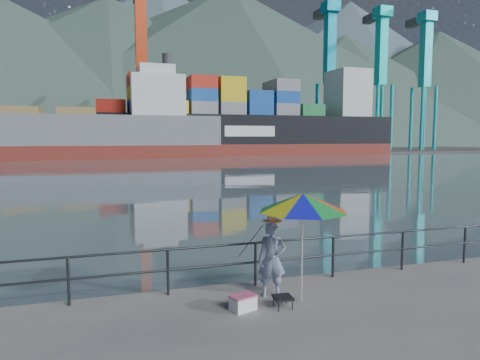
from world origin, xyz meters
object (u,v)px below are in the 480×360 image
at_px(beach_umbrella, 303,202).
at_px(bulk_carrier, 57,133).
at_px(fisherman, 272,259).
at_px(cooler_bag, 243,303).
at_px(container_ship, 250,125).

relative_size(beach_umbrella, bulk_carrier, 0.04).
distance_m(fisherman, bulk_carrier, 70.14).
bearing_deg(bulk_carrier, cooler_bag, -81.49).
distance_m(fisherman, beach_umbrella, 1.43).
height_order(fisherman, container_ship, container_ship).
distance_m(beach_umbrella, cooler_bag, 2.34).
bearing_deg(fisherman, container_ship, 93.79).
bearing_deg(cooler_bag, fisherman, 13.35).
height_order(beach_umbrella, bulk_carrier, bulk_carrier).
height_order(fisherman, beach_umbrella, beach_umbrella).
distance_m(beach_umbrella, bulk_carrier, 70.60).
distance_m(fisherman, container_ship, 78.48).
bearing_deg(bulk_carrier, fisherman, -80.78).
bearing_deg(beach_umbrella, fisherman, 139.19).
height_order(cooler_bag, container_ship, container_ship).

